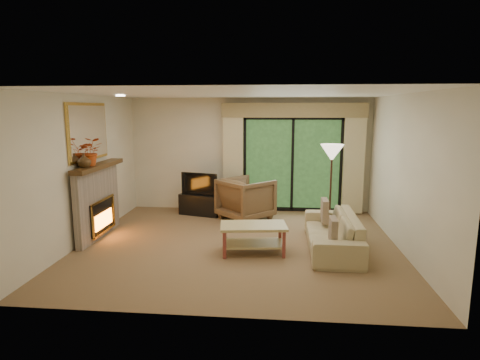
# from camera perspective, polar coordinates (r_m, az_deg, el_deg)

# --- Properties ---
(floor) EXTENTS (5.50, 5.50, 0.00)m
(floor) POSITION_cam_1_polar(r_m,az_deg,el_deg) (7.15, -0.23, -9.14)
(floor) COLOR brown
(floor) RESTS_ON ground
(ceiling) EXTENTS (5.50, 5.50, 0.00)m
(ceiling) POSITION_cam_1_polar(r_m,az_deg,el_deg) (6.75, -0.25, 12.18)
(ceiling) COLOR white
(ceiling) RESTS_ON ground
(wall_back) EXTENTS (5.00, 0.00, 5.00)m
(wall_back) POSITION_cam_1_polar(r_m,az_deg,el_deg) (9.30, 1.29, 3.60)
(wall_back) COLOR beige
(wall_back) RESTS_ON ground
(wall_front) EXTENTS (5.00, 0.00, 5.00)m
(wall_front) POSITION_cam_1_polar(r_m,az_deg,el_deg) (4.40, -3.49, -3.85)
(wall_front) COLOR beige
(wall_front) RESTS_ON ground
(wall_left) EXTENTS (0.00, 5.00, 5.00)m
(wall_left) POSITION_cam_1_polar(r_m,az_deg,el_deg) (7.61, -21.33, 1.43)
(wall_left) COLOR beige
(wall_left) RESTS_ON ground
(wall_right) EXTENTS (0.00, 5.00, 5.00)m
(wall_right) POSITION_cam_1_polar(r_m,az_deg,el_deg) (7.11, 22.41, 0.79)
(wall_right) COLOR beige
(wall_right) RESTS_ON ground
(fireplace) EXTENTS (0.24, 1.70, 1.37)m
(fireplace) POSITION_cam_1_polar(r_m,az_deg,el_deg) (7.84, -19.60, -2.79)
(fireplace) COLOR gray
(fireplace) RESTS_ON floor
(mirror) EXTENTS (0.07, 1.45, 1.02)m
(mirror) POSITION_cam_1_polar(r_m,az_deg,el_deg) (7.71, -20.74, 6.44)
(mirror) COLOR gold
(mirror) RESTS_ON wall_left
(sliding_door) EXTENTS (2.26, 0.10, 2.16)m
(sliding_door) POSITION_cam_1_polar(r_m,az_deg,el_deg) (9.25, 7.46, 2.24)
(sliding_door) COLOR black
(sliding_door) RESTS_ON floor
(curtain_left) EXTENTS (0.45, 0.18, 2.35)m
(curtain_left) POSITION_cam_1_polar(r_m,az_deg,el_deg) (9.18, -0.96, 2.89)
(curtain_left) COLOR #CCBD8D
(curtain_left) RESTS_ON floor
(curtain_right) EXTENTS (0.45, 0.18, 2.35)m
(curtain_right) POSITION_cam_1_polar(r_m,az_deg,el_deg) (9.28, 15.86, 2.58)
(curtain_right) COLOR #CCBD8D
(curtain_right) RESTS_ON floor
(cornice) EXTENTS (3.20, 0.24, 0.32)m
(cornice) POSITION_cam_1_polar(r_m,az_deg,el_deg) (9.08, 7.65, 9.81)
(cornice) COLOR #927D50
(cornice) RESTS_ON wall_back
(media_console) EXTENTS (1.01, 0.65, 0.47)m
(media_console) POSITION_cam_1_polar(r_m,az_deg,el_deg) (9.08, -5.54, -3.45)
(media_console) COLOR black
(media_console) RESTS_ON floor
(tv) EXTENTS (0.86, 0.34, 0.49)m
(tv) POSITION_cam_1_polar(r_m,az_deg,el_deg) (8.98, -5.59, -0.47)
(tv) COLOR black
(tv) RESTS_ON media_console
(armchair) EXTENTS (1.38, 1.38, 0.90)m
(armchair) POSITION_cam_1_polar(r_m,az_deg,el_deg) (8.61, 0.83, -2.68)
(armchair) COLOR brown
(armchair) RESTS_ON floor
(sofa) EXTENTS (0.82, 2.06, 0.60)m
(sofa) POSITION_cam_1_polar(r_m,az_deg,el_deg) (7.03, 12.97, -7.16)
(sofa) COLOR tan
(sofa) RESTS_ON floor
(pillow_near) EXTENTS (0.10, 0.38, 0.37)m
(pillow_near) POSITION_cam_1_polar(r_m,az_deg,el_deg) (6.40, 13.10, -6.94)
(pillow_near) COLOR brown
(pillow_near) RESTS_ON sofa
(pillow_far) EXTENTS (0.11, 0.41, 0.41)m
(pillow_far) POSITION_cam_1_polar(r_m,az_deg,el_deg) (7.53, 11.94, -4.25)
(pillow_far) COLOR brown
(pillow_far) RESTS_ON sofa
(coffee_table) EXTENTS (1.14, 0.72, 0.48)m
(coffee_table) POSITION_cam_1_polar(r_m,az_deg,el_deg) (6.68, 1.91, -8.35)
(coffee_table) COLOR tan
(coffee_table) RESTS_ON floor
(floor_lamp) EXTENTS (0.47, 0.47, 1.68)m
(floor_lamp) POSITION_cam_1_polar(r_m,az_deg,el_deg) (8.05, 12.76, -1.00)
(floor_lamp) COLOR beige
(floor_lamp) RESTS_ON floor
(vase) EXTENTS (0.23, 0.23, 0.24)m
(vase) POSITION_cam_1_polar(r_m,az_deg,el_deg) (7.30, -21.31, 2.61)
(vase) COLOR #402A13
(vase) RESTS_ON fireplace
(branches) EXTENTS (0.54, 0.50, 0.50)m
(branches) POSITION_cam_1_polar(r_m,az_deg,el_deg) (7.50, -20.57, 3.81)
(branches) COLOR #AF3F13
(branches) RESTS_ON fireplace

